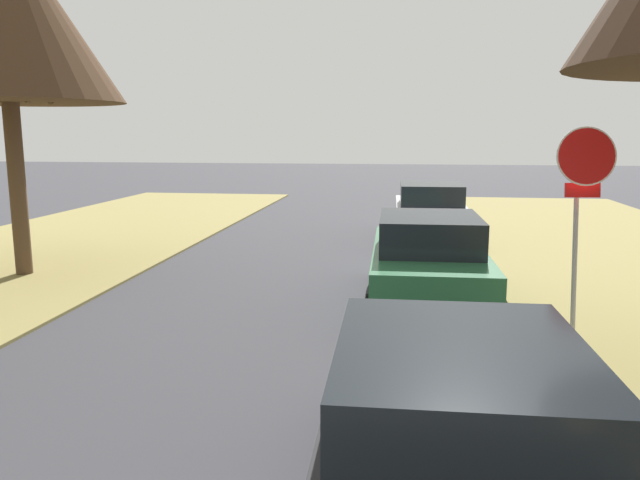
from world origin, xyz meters
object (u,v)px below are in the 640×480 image
Objects in this scene: street_tree_left_mid_b at (2,8)px; parked_sedan_black at (454,452)px; parked_sedan_silver at (430,215)px; stop_sign_far at (583,187)px; parked_sedan_green at (428,264)px.

parked_sedan_black is (8.12, -7.38, -4.55)m from street_tree_left_mid_b.
street_tree_left_mid_b is 10.96m from parked_sedan_silver.
stop_sign_far reaches higher than parked_sedan_green.
parked_sedan_black and parked_sedan_green have the same top height.
street_tree_left_mid_b is at bearing 137.73° from parked_sedan_black.
street_tree_left_mid_b is 11.88m from parked_sedan_black.
stop_sign_far is 10.92m from street_tree_left_mid_b.
stop_sign_far is 2.85m from parked_sedan_green.
stop_sign_far is 0.66× the size of parked_sedan_green.
street_tree_left_mid_b reaches higher than parked_sedan_black.
stop_sign_far is 8.21m from parked_sedan_silver.
parked_sedan_black is (-2.04, -4.84, -1.45)m from stop_sign_far.
stop_sign_far reaches higher than parked_sedan_silver.
parked_sedan_green is at bearing 145.31° from stop_sign_far.
parked_sedan_green is (-2.02, 1.40, -1.45)m from stop_sign_far.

